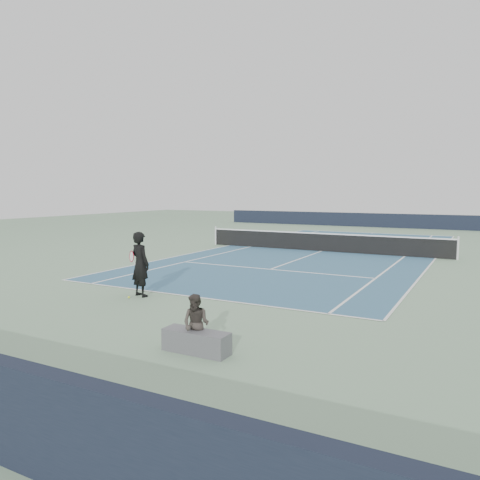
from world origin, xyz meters
The scene contains 7 objects.
ground centered at (0.00, 0.00, 0.00)m, with size 80.00×80.00×0.00m, color gray.
court_surface centered at (0.00, 0.00, 0.01)m, with size 10.97×23.77×0.01m, color #345D7B.
tennis_net centered at (0.00, 0.00, 0.50)m, with size 12.90×0.10×1.07m.
windscreen_far centered at (0.00, 17.88, 0.60)m, with size 30.00×0.25×1.20m, color black.
tennis_player centered at (-1.45, -12.50, 0.96)m, with size 0.87×0.69×1.93m.
tennis_ball centered at (-1.57, -12.89, 0.03)m, with size 0.07×0.07×0.07m, color #D9EA30.
spectator_bench centered at (2.72, -15.81, 0.40)m, with size 1.38×0.55×1.16m.
Camera 1 is at (7.60, -23.14, 3.11)m, focal length 35.00 mm.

